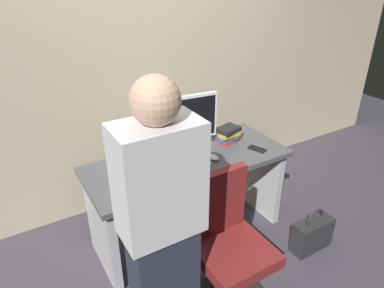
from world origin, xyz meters
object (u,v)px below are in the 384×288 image
Objects in this scene: office_chair at (228,251)px; monitor at (184,121)px; mouse at (214,157)px; desk at (189,183)px; keyboard at (181,167)px; person_at_desk at (162,231)px; cup_near_keyboard at (156,178)px; book_stack at (227,134)px; handbag at (312,234)px; cell_phone at (257,149)px; cup_by_monitor at (119,158)px.

monitor is (0.16, 0.81, 0.55)m from office_chair.
office_chair is 0.72m from mouse.
desk is 3.62× the size of keyboard.
person_at_desk reaches higher than cup_near_keyboard.
person_at_desk is at bearing -140.47° from book_stack.
mouse is at bearing 1.94° from keyboard.
cup_near_keyboard is at bearing -153.59° from desk.
monitor is at bearing 118.84° from mouse.
keyboard is 4.44× the size of cup_near_keyboard.
monitor is at bearing 132.59° from handbag.
cell_phone is (0.66, -0.05, -0.01)m from keyboard.
person_at_desk reaches higher than book_stack.
person_at_desk is 0.97m from cup_by_monitor.
book_stack is at bearing 12.76° from desk.
desk is 16.07× the size of cup_near_keyboard.
person_at_desk is 0.61m from cup_near_keyboard.
mouse is (0.28, -0.01, 0.01)m from keyboard.
keyboard is 0.57m from book_stack.
cup_near_keyboard is at bearing 156.99° from handbag.
cup_by_monitor is at bearing 110.83° from office_chair.
cup_near_keyboard is (-0.36, -0.18, 0.26)m from desk.
keyboard is 0.28m from mouse.
person_at_desk reaches higher than cup_by_monitor.
monitor reaches higher than book_stack.
book_stack is at bearing -4.22° from monitor.
keyboard reaches higher than handbag.
mouse is at bearing 40.42° from person_at_desk.
cup_by_monitor is (-0.47, 0.22, 0.25)m from desk.
keyboard is 0.26m from cup_near_keyboard.
book_stack reaches higher than handbag.
cell_phone is at bearing 27.59° from person_at_desk.
cell_phone is (0.51, -0.27, -0.25)m from monitor.
office_chair is 1.02m from cup_by_monitor.
cup_near_keyboard is 0.67× the size of cell_phone.
mouse is 0.26× the size of handbag.
desk is 0.61m from cell_phone.
book_stack is (0.54, 0.19, 0.06)m from keyboard.
office_chair reaches higher than cell_phone.
desk is at bearing -24.98° from cup_by_monitor.
cell_phone is (0.55, -0.15, 0.22)m from desk.
cup_by_monitor is (-0.11, 0.40, -0.01)m from cup_near_keyboard.
monitor is 6.59× the size of cup_by_monitor.
office_chair is 2.19× the size of keyboard.
cup_near_keyboard is at bearing 115.00° from office_chair.
mouse is 1.22× the size of cup_by_monitor.
person_at_desk is 20.00× the size of cup_by_monitor.
monitor reaches higher than desk.
handbag is at bearing -40.93° from desk.
office_chair is 0.91m from cell_phone.
book_stack is at bearing 39.53° from person_at_desk.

